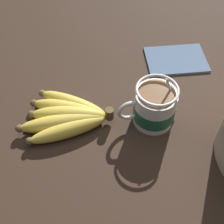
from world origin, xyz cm
name	(u,v)px	position (x,y,z in cm)	size (l,w,h in cm)	color
table	(128,126)	(0.00, 0.00, 1.72)	(131.63, 131.63, 3.45)	#332319
coffee_mug	(154,107)	(-5.74, 0.78, 8.16)	(14.87, 9.68, 13.46)	white
banana_bunch	(68,116)	(13.69, -3.74, 5.47)	(22.54, 16.83, 4.47)	brown
napkin	(176,60)	(-19.11, -17.34, 3.75)	(18.15, 13.95, 0.60)	slate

